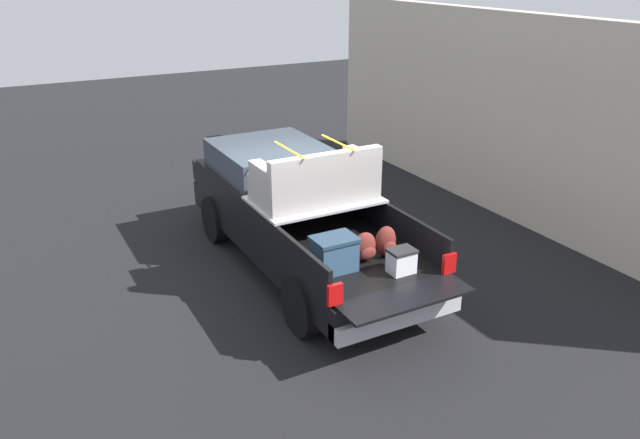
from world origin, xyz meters
TOP-DOWN VIEW (x-y plane):
  - ground_plane at (0.00, 0.00)m, footprint 40.00×40.00m
  - pickup_truck at (0.35, 0.00)m, footprint 6.05×2.06m
  - building_facade at (0.30, -4.75)m, footprint 11.97×0.36m

SIDE VIEW (x-z plane):
  - ground_plane at x=0.00m, z-range 0.00..0.00m
  - pickup_truck at x=0.35m, z-range -0.16..2.07m
  - building_facade at x=0.30m, z-range 0.00..3.91m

